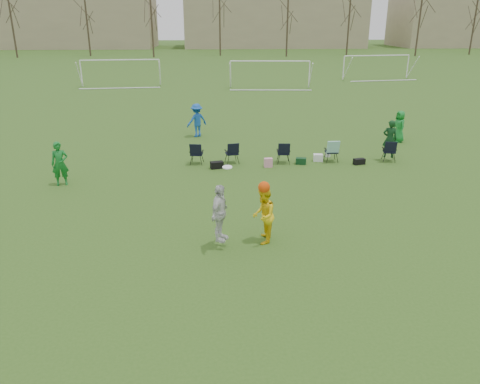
{
  "coord_description": "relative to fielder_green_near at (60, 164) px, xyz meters",
  "views": [
    {
      "loc": [
        -1.19,
        -12.09,
        6.17
      ],
      "look_at": [
        -0.47,
        1.02,
        1.25
      ],
      "focal_mm": 35.0,
      "sensor_mm": 36.0,
      "label": 1
    }
  ],
  "objects": [
    {
      "name": "fielder_green_far",
      "position": [
        15.66,
        5.92,
        -0.04
      ],
      "size": [
        0.67,
        0.89,
        1.64
      ],
      "primitive_type": "imported",
      "rotation": [
        0.0,
        0.0,
        -1.37
      ],
      "color": "#167F2C",
      "rests_on": "ground"
    },
    {
      "name": "goal_left",
      "position": [
        -2.8,
        28.44,
        1.06
      ],
      "size": [
        7.39,
        0.76,
        2.46
      ],
      "rotation": [
        0.0,
        0.0,
        0.09
      ],
      "color": "white",
      "rests_on": "ground"
    },
    {
      "name": "goal_mid",
      "position": [
        11.2,
        26.44,
        1.06
      ],
      "size": [
        7.4,
        0.63,
        2.46
      ],
      "rotation": [
        0.0,
        0.0,
        -0.07
      ],
      "color": "white",
      "rests_on": "ground"
    },
    {
      "name": "ground",
      "position": [
        7.2,
        -5.56,
        -0.86
      ],
      "size": [
        260.0,
        260.0,
        0.0
      ],
      "primitive_type": "plane",
      "color": "#32571B",
      "rests_on": "ground"
    },
    {
      "name": "center_contest",
      "position": [
        6.83,
        -5.51,
        0.09
      ],
      "size": [
        2.01,
        1.28,
        2.42
      ],
      "color": "silver",
      "rests_on": "ground"
    },
    {
      "name": "tree_line",
      "position": [
        7.44,
        64.29,
        4.23
      ],
      "size": [
        110.28,
        3.28,
        11.4
      ],
      "color": "#382B21",
      "rests_on": "ground"
    },
    {
      "name": "building_row",
      "position": [
        13.93,
        90.44,
        5.13
      ],
      "size": [
        126.0,
        16.0,
        13.0
      ],
      "color": "tan",
      "rests_on": "ground"
    },
    {
      "name": "fielder_blue",
      "position": [
        5.04,
        7.66,
        0.04
      ],
      "size": [
        1.34,
        1.17,
        1.8
      ],
      "primitive_type": "imported",
      "rotation": [
        0.0,
        0.0,
        3.68
      ],
      "color": "#1751B1",
      "rests_on": "ground"
    },
    {
      "name": "sideline_setup",
      "position": [
        10.13,
        2.51,
        -0.31
      ],
      "size": [
        9.42,
        1.87,
        1.87
      ],
      "color": "#0E3617",
      "rests_on": "ground"
    },
    {
      "name": "goal_right",
      "position": [
        23.2,
        32.44,
        1.06
      ],
      "size": [
        7.35,
        1.14,
        2.46
      ],
      "rotation": [
        0.0,
        0.0,
        0.14
      ],
      "color": "white",
      "rests_on": "ground"
    },
    {
      "name": "fielder_green_near",
      "position": [
        0.0,
        0.0,
        0.0
      ],
      "size": [
        0.72,
        0.56,
        1.73
      ],
      "primitive_type": "imported",
      "rotation": [
        0.0,
        0.0,
        0.27
      ],
      "color": "#147126",
      "rests_on": "ground"
    }
  ]
}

